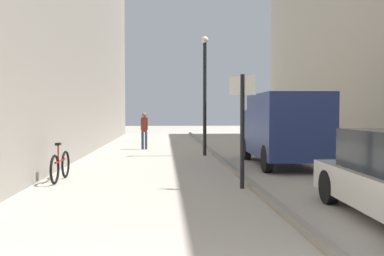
% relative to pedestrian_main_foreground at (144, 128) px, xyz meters
% --- Properties ---
extents(ground_plane, '(80.00, 80.00, 0.00)m').
position_rel_pedestrian_main_foreground_xyz_m(ground_plane, '(1.40, -5.56, -0.99)').
color(ground_plane, '#A8A093').
extents(kerb_strip, '(0.16, 40.00, 0.12)m').
position_rel_pedestrian_main_foreground_xyz_m(kerb_strip, '(2.98, -5.56, -0.93)').
color(kerb_strip, gray).
rests_on(kerb_strip, ground_plane).
extents(pedestrian_main_foreground, '(0.34, 0.24, 1.72)m').
position_rel_pedestrian_main_foreground_xyz_m(pedestrian_main_foreground, '(0.00, 0.00, 0.00)').
color(pedestrian_main_foreground, '#2D3851').
rests_on(pedestrian_main_foreground, ground_plane).
extents(delivery_van, '(2.03, 4.98, 2.32)m').
position_rel_pedestrian_main_foreground_xyz_m(delivery_van, '(4.80, -6.39, 0.25)').
color(delivery_van, navy).
rests_on(delivery_van, ground_plane).
extents(street_sign_post, '(0.58, 0.20, 2.60)m').
position_rel_pedestrian_main_foreground_xyz_m(street_sign_post, '(2.72, -10.54, 0.55)').
color(street_sign_post, black).
rests_on(street_sign_post, ground_plane).
extents(lamp_post, '(0.28, 0.28, 4.76)m').
position_rel_pedestrian_main_foreground_xyz_m(lamp_post, '(2.56, -3.08, 1.73)').
color(lamp_post, black).
rests_on(lamp_post, ground_plane).
extents(bicycle_leaning, '(0.10, 1.77, 0.98)m').
position_rel_pedestrian_main_foreground_xyz_m(bicycle_leaning, '(-1.68, -9.18, -0.61)').
color(bicycle_leaning, black).
rests_on(bicycle_leaning, ground_plane).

